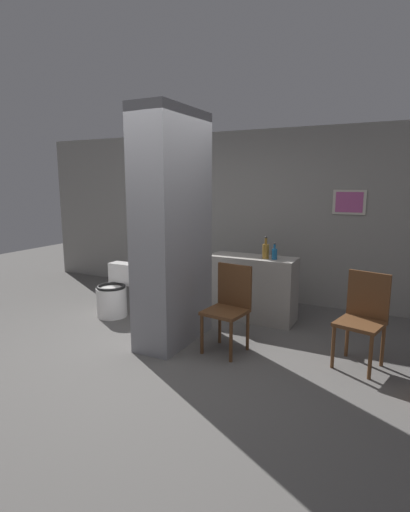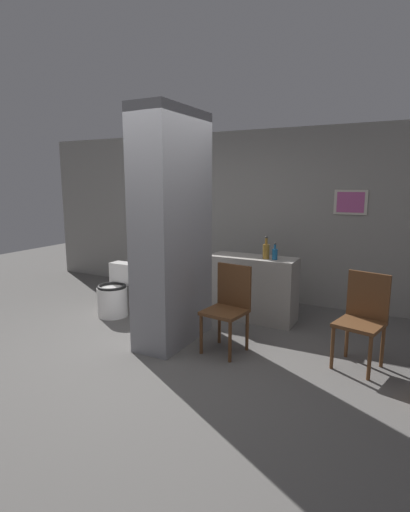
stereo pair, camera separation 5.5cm
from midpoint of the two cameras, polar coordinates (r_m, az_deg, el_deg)
ground_plane at (r=4.36m, az=-6.68°, el=-14.28°), size 14.00×14.00×0.00m
wall_back at (r=6.33m, az=6.59°, el=5.73°), size 8.00×0.09×2.60m
pillar_center at (r=4.49m, az=-4.30°, el=3.80°), size 0.49×1.05×2.60m
counter_shelf at (r=5.39m, az=7.07°, el=-4.57°), size 1.16×0.44×0.85m
toilet at (r=5.69m, az=-12.45°, el=-5.32°), size 0.41×0.57×0.70m
chair_near_pillar at (r=4.37m, az=3.73°, el=-6.89°), size 0.46×0.46×0.94m
chair_by_doorway at (r=4.30m, az=21.94°, el=-7.95°), size 0.50×0.50×0.94m
bicycle at (r=5.85m, az=-2.51°, el=-3.93°), size 1.62×0.42×0.76m
bottle_tall at (r=5.16m, az=9.02°, el=0.78°), size 0.09×0.09×0.29m
bottle_short at (r=5.13m, az=10.25°, el=0.35°), size 0.07×0.07×0.22m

